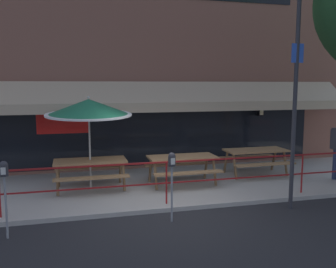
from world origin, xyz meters
The scene contains 11 objects.
ground_plane centered at (0.00, 0.00, 0.00)m, with size 120.00×120.00×0.00m, color #232326.
patio_deck centered at (0.00, 2.00, 0.05)m, with size 15.00×4.00×0.10m, color #ADA89E.
restaurant_building centered at (0.00, 4.23, 4.30)m, with size 15.00×1.60×8.68m.
patio_railing centered at (0.00, 0.30, 0.80)m, with size 13.84×0.04×0.97m.
picnic_table_left centered at (-1.58, 1.91, 0.71)m, with size 1.80×1.42×0.76m.
picnic_table_centre centered at (0.82, 1.80, 0.71)m, with size 1.80×1.42×0.76m.
picnic_table_right centered at (3.21, 2.25, 0.71)m, with size 1.80×1.42×0.76m.
patio_umbrella_left centered at (-1.58, 1.95, 2.18)m, with size 2.14×2.14×2.38m.
parking_meter_near centered at (-3.19, -0.60, 1.15)m, with size 0.15×0.16×1.42m.
parking_meter_far centered at (-0.11, -0.55, 1.15)m, with size 0.15×0.16×1.42m.
street_sign_pole centered at (2.67, -0.45, 2.43)m, with size 0.28×0.09×4.74m.
Camera 1 is at (-2.03, -7.56, 2.75)m, focal length 40.00 mm.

